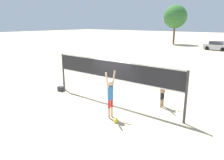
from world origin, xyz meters
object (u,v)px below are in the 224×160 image
Objects in this scene: volleyball_net at (112,73)px; volleyball at (116,120)px; parked_car_near at (217,46)px; player_blocker at (163,88)px; player_spiker at (110,94)px; gear_bag at (61,89)px; tree_left_cluster at (175,17)px.

volleyball is (1.73, -1.89, -1.65)m from volleyball_net.
player_blocker is at bearing -73.19° from parked_car_near.
player_spiker is at bearing -76.31° from parked_car_near.
player_blocker is (1.33, 2.82, -0.17)m from player_spiker.
gear_bag is at bearing -175.01° from volleyball_net.
gear_bag reaches higher than volleyball.
volleyball is at bearing -75.35° from parked_car_near.
parked_car_near is at bearing -171.82° from player_blocker.
parked_car_near is (2.46, 30.27, 0.52)m from gear_bag.
gear_bag is at bearing 76.82° from player_spiker.
player_spiker is 39.59m from tree_left_cluster.
gear_bag is at bearing -86.02° from parked_car_near.
player_blocker is at bearing -67.73° from tree_left_cluster.
player_spiker reaches higher than parked_car_near.
volleyball is 0.03× the size of tree_left_cluster.
player_blocker is 37.45m from tree_left_cluster.
parked_car_near is at bearing -29.86° from tree_left_cluster.
player_spiker is 0.54× the size of parked_car_near.
volleyball_net is at bearing 132.38° from volleyball.
volleyball_net is at bearing 4.99° from gear_bag.
player_spiker is 0.28× the size of tree_left_cluster.
player_spiker is at bearing -25.26° from player_blocker.
volleyball_net is 39.08× the size of volleyball.
gear_bag is at bearing -76.42° from player_blocker.
gear_bag is (-4.09, -0.36, -1.61)m from volleyball_net.
player_blocker is 0.25× the size of tree_left_cluster.
parked_car_near is 12.51m from tree_left_cluster.
volleyball is at bearing -13.79° from player_blocker.
volleyball is 0.05× the size of parked_car_near.
player_spiker reaches higher than player_blocker.
player_blocker reaches higher than volleyball.
gear_bag is 0.05× the size of tree_left_cluster.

